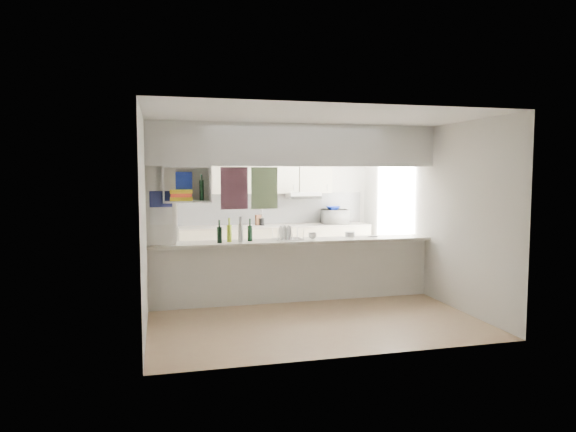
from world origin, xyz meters
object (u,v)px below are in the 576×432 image
object	(u,v)px
bowl	(333,208)
wine_bottles	(235,233)
microwave	(335,217)
dish_rack	(288,234)

from	to	relation	value
bowl	wine_bottles	distance (m)	3.08
microwave	wine_bottles	size ratio (longest dim) A/B	0.96
microwave	bowl	world-z (taller)	bowl
microwave	bowl	size ratio (longest dim) A/B	1.90
dish_rack	microwave	bearing A→B (deg)	50.08
wine_bottles	bowl	bearing A→B (deg)	43.89
bowl	wine_bottles	bearing A→B (deg)	-136.11
dish_rack	bowl	bearing A→B (deg)	50.94
wine_bottles	dish_rack	bearing A→B (deg)	5.95
microwave	wine_bottles	xyz separation A→B (m)	(-2.25, -2.12, -0.01)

